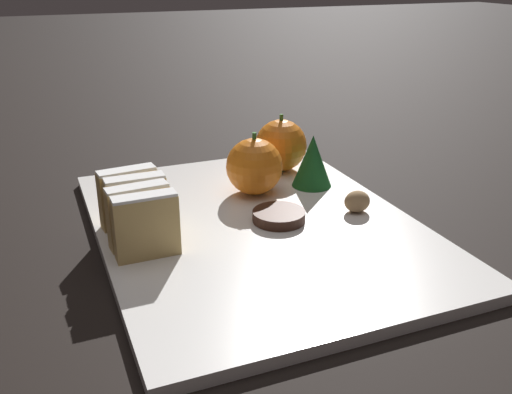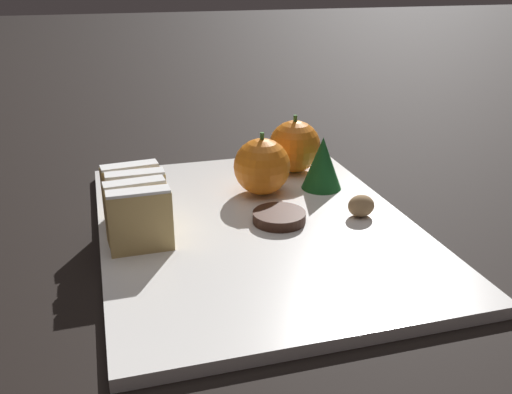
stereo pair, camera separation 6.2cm
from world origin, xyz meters
TOP-DOWN VIEW (x-y plane):
  - ground_plane at (0.00, 0.00)m, footprint 6.00×6.00m
  - serving_platter at (0.00, 0.00)m, footprint 0.34×0.44m
  - stollen_slice_front at (-0.13, -0.03)m, footprint 0.06×0.02m
  - stollen_slice_second at (-0.13, -0.01)m, footprint 0.06×0.02m
  - stollen_slice_third at (-0.13, 0.02)m, footprint 0.06×0.02m
  - stollen_slice_fourth at (-0.13, 0.05)m, footprint 0.06×0.03m
  - orange_near at (0.03, 0.08)m, footprint 0.07×0.07m
  - orange_far at (0.10, 0.15)m, footprint 0.07×0.07m
  - walnut at (0.12, -0.02)m, footprint 0.03×0.02m
  - chocolate_cookie at (0.02, -0.01)m, footprint 0.06×0.06m
  - evergreen_sprig at (0.11, 0.08)m, footprint 0.05×0.05m

SIDE VIEW (x-z plane):
  - ground_plane at x=0.00m, z-range 0.00..0.00m
  - serving_platter at x=0.00m, z-range 0.00..0.01m
  - chocolate_cookie at x=0.02m, z-range 0.01..0.02m
  - walnut at x=0.12m, z-range 0.01..0.04m
  - stollen_slice_front at x=-0.13m, z-range 0.01..0.08m
  - stollen_slice_second at x=-0.13m, z-range 0.01..0.08m
  - stollen_slice_third at x=-0.13m, z-range 0.01..0.08m
  - stollen_slice_fourth at x=-0.13m, z-range 0.01..0.08m
  - evergreen_sprig at x=0.11m, z-range 0.01..0.08m
  - orange_near at x=0.03m, z-range 0.01..0.09m
  - orange_far at x=0.10m, z-range 0.01..0.09m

